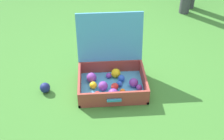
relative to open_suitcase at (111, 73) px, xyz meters
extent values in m
plane|color=#3D7A2D|center=(0.05, 0.02, -0.12)|extent=(16.00, 16.00, 0.00)
cube|color=#4799C6|center=(0.00, -0.06, -0.10)|extent=(0.54, 0.42, 0.03)
cube|color=#9E3D33|center=(-0.26, -0.06, -0.05)|extent=(0.02, 0.42, 0.14)
cube|color=#9E3D33|center=(0.26, -0.06, -0.05)|extent=(0.02, 0.42, 0.14)
cube|color=#9E3D33|center=(0.00, -0.26, -0.05)|extent=(0.51, 0.02, 0.14)
cube|color=#9E3D33|center=(0.00, 0.14, -0.05)|extent=(0.51, 0.02, 0.14)
cube|color=#4799C6|center=(0.00, 0.19, 0.23)|extent=(0.54, 0.09, 0.42)
cube|color=teal|center=(0.00, -0.28, -0.04)|extent=(0.11, 0.02, 0.02)
sphere|color=orange|center=(0.08, -0.15, -0.07)|extent=(0.04, 0.04, 0.04)
sphere|color=purple|center=(0.18, -0.07, -0.05)|extent=(0.07, 0.07, 0.07)
sphere|color=red|center=(-0.12, -0.19, -0.06)|extent=(0.06, 0.06, 0.06)
sphere|color=purple|center=(0.22, -0.12, -0.07)|extent=(0.05, 0.05, 0.05)
sphere|color=purple|center=(-0.07, -0.09, -0.05)|extent=(0.08, 0.08, 0.08)
sphere|color=purple|center=(0.00, -0.20, -0.05)|extent=(0.08, 0.08, 0.08)
sphere|color=red|center=(0.02, -0.10, -0.06)|extent=(0.06, 0.06, 0.06)
sphere|color=blue|center=(0.08, 0.00, -0.06)|extent=(0.06, 0.06, 0.06)
sphere|color=blue|center=(0.06, -0.06, -0.07)|extent=(0.05, 0.05, 0.05)
sphere|color=purple|center=(-0.02, 0.06, -0.07)|extent=(0.05, 0.05, 0.05)
sphere|color=purple|center=(-0.16, 0.01, -0.05)|extent=(0.08, 0.08, 0.08)
sphere|color=yellow|center=(0.04, 0.06, -0.05)|extent=(0.08, 0.08, 0.08)
sphere|color=yellow|center=(-0.15, -0.07, -0.06)|extent=(0.06, 0.06, 0.06)
sphere|color=navy|center=(-0.54, -0.06, -0.08)|extent=(0.08, 0.08, 0.08)
camera|label=1|loc=(-0.12, -1.83, 1.42)|focal=45.58mm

